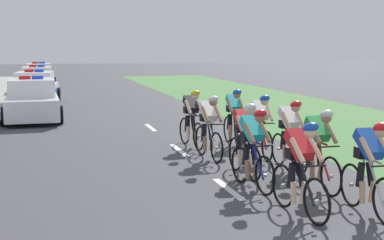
# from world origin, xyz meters

# --- Properties ---
(grass_verge) EXTENTS (7.00, 60.00, 0.01)m
(grass_verge) POSITION_xyz_m (6.55, 14.00, 0.00)
(grass_verge) COLOR #4C7F42
(grass_verge) RESTS_ON ground
(lane_markings_centre) EXTENTS (0.14, 17.60, 0.01)m
(lane_markings_centre) POSITION_xyz_m (0.00, 5.81, 0.00)
(lane_markings_centre) COLOR white
(lane_markings_centre) RESTS_ON ground
(cyclist_lead) EXTENTS (0.45, 1.72, 1.56)m
(cyclist_lead) POSITION_xyz_m (0.55, 3.97, 0.79)
(cyclist_lead) COLOR black
(cyclist_lead) RESTS_ON ground
(cyclist_second) EXTENTS (0.42, 1.72, 1.56)m
(cyclist_second) POSITION_xyz_m (1.61, 3.73, 0.79)
(cyclist_second) COLOR black
(cyclist_second) RESTS_ON ground
(cyclist_third) EXTENTS (0.45, 1.72, 1.56)m
(cyclist_third) POSITION_xyz_m (0.43, 5.70, 0.79)
(cyclist_third) COLOR black
(cyclist_third) RESTS_ON ground
(cyclist_fourth) EXTENTS (0.42, 1.72, 1.56)m
(cyclist_fourth) POSITION_xyz_m (1.57, 5.34, 0.79)
(cyclist_fourth) COLOR black
(cyclist_fourth) RESTS_ON ground
(cyclist_fifth) EXTENTS (0.42, 1.72, 1.56)m
(cyclist_fifth) POSITION_xyz_m (0.64, 6.70, 0.79)
(cyclist_fifth) COLOR black
(cyclist_fifth) RESTS_ON ground
(cyclist_sixth) EXTENTS (0.42, 1.72, 1.56)m
(cyclist_sixth) POSITION_xyz_m (1.76, 6.98, 0.79)
(cyclist_sixth) COLOR black
(cyclist_sixth) RESTS_ON ground
(cyclist_seventh) EXTENTS (0.44, 1.72, 1.56)m
(cyclist_seventh) POSITION_xyz_m (0.41, 8.47, 0.79)
(cyclist_seventh) COLOR black
(cyclist_seventh) RESTS_ON ground
(cyclist_eighth) EXTENTS (0.43, 1.72, 1.56)m
(cyclist_eighth) POSITION_xyz_m (1.65, 8.35, 0.79)
(cyclist_eighth) COLOR black
(cyclist_eighth) RESTS_ON ground
(cyclist_ninth) EXTENTS (0.45, 1.72, 1.56)m
(cyclist_ninth) POSITION_xyz_m (0.41, 10.07, 0.79)
(cyclist_ninth) COLOR black
(cyclist_ninth) RESTS_ON ground
(cyclist_tenth) EXTENTS (0.42, 1.72, 1.56)m
(cyclist_tenth) POSITION_xyz_m (1.58, 10.08, 0.79)
(cyclist_tenth) COLOR black
(cyclist_tenth) RESTS_ON ground
(police_car_nearest) EXTENTS (2.07, 4.44, 1.59)m
(police_car_nearest) POSITION_xyz_m (-3.77, 16.73, 0.68)
(police_car_nearest) COLOR white
(police_car_nearest) RESTS_ON ground
(police_car_second) EXTENTS (2.31, 4.55, 1.59)m
(police_car_second) POSITION_xyz_m (-3.77, 22.24, 0.68)
(police_car_second) COLOR white
(police_car_second) RESTS_ON ground
(police_car_third) EXTENTS (2.03, 4.41, 1.59)m
(police_car_third) POSITION_xyz_m (-3.77, 28.40, 0.68)
(police_car_third) COLOR white
(police_car_third) RESTS_ON ground
(police_car_furthest) EXTENTS (2.14, 4.47, 1.59)m
(police_car_furthest) POSITION_xyz_m (-3.77, 34.49, 0.68)
(police_car_furthest) COLOR silver
(police_car_furthest) RESTS_ON ground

